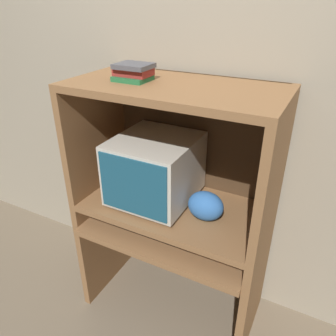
{
  "coord_description": "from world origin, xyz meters",
  "views": [
    {
      "loc": [
        0.67,
        -1.09,
        1.81
      ],
      "look_at": [
        -0.04,
        0.27,
        1.0
      ],
      "focal_mm": 35.0,
      "sensor_mm": 36.0,
      "label": 1
    }
  ],
  "objects_px": {
    "snack_bag": "(206,206)",
    "book_stack": "(133,72)",
    "keyboard": "(150,227)",
    "mouse": "(196,244)",
    "crt_monitor": "(155,169)"
  },
  "relations": [
    {
      "from": "snack_bag",
      "to": "book_stack",
      "type": "relative_size",
      "value": 1.05
    },
    {
      "from": "keyboard",
      "to": "book_stack",
      "type": "relative_size",
      "value": 2.54
    },
    {
      "from": "crt_monitor",
      "to": "mouse",
      "type": "height_order",
      "value": "crt_monitor"
    },
    {
      "from": "mouse",
      "to": "book_stack",
      "type": "height_order",
      "value": "book_stack"
    },
    {
      "from": "book_stack",
      "to": "keyboard",
      "type": "bearing_deg",
      "value": -31.06
    },
    {
      "from": "crt_monitor",
      "to": "book_stack",
      "type": "xyz_separation_m",
      "value": [
        -0.08,
        -0.04,
        0.52
      ]
    },
    {
      "from": "mouse",
      "to": "snack_bag",
      "type": "relative_size",
      "value": 0.39
    },
    {
      "from": "crt_monitor",
      "to": "keyboard",
      "type": "relative_size",
      "value": 1.02
    },
    {
      "from": "keyboard",
      "to": "snack_bag",
      "type": "xyz_separation_m",
      "value": [
        0.31,
        0.05,
        0.21
      ]
    },
    {
      "from": "mouse",
      "to": "snack_bag",
      "type": "height_order",
      "value": "snack_bag"
    },
    {
      "from": "mouse",
      "to": "crt_monitor",
      "type": "bearing_deg",
      "value": 158.88
    },
    {
      "from": "crt_monitor",
      "to": "book_stack",
      "type": "bearing_deg",
      "value": -155.0
    },
    {
      "from": "mouse",
      "to": "book_stack",
      "type": "xyz_separation_m",
      "value": [
        -0.39,
        0.08,
        0.84
      ]
    },
    {
      "from": "mouse",
      "to": "book_stack",
      "type": "relative_size",
      "value": 0.41
    },
    {
      "from": "crt_monitor",
      "to": "mouse",
      "type": "relative_size",
      "value": 6.31
    }
  ]
}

